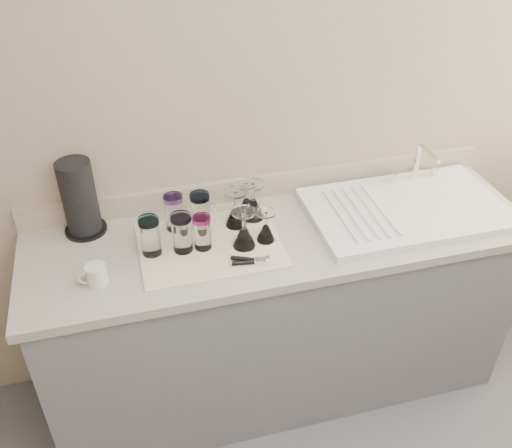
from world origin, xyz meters
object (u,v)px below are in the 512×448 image
object	(u,v)px
tumbler_cyan	(174,212)
goblet_front_right	(266,230)
paper_towel_roll	(80,199)
tumbler_purple	(200,211)
white_mug	(96,275)
can_opener	(250,261)
tumbler_blue	(182,233)
goblet_front_left	(244,234)
tumbler_magenta	(150,236)
goblet_back_left	(236,214)
goblet_extra	(247,205)
goblet_back_right	(253,206)
sink_unit	(406,208)
tumbler_lavender	(202,232)

from	to	relation	value
tumbler_cyan	goblet_front_right	size ratio (longest dim) A/B	1.17
paper_towel_roll	goblet_front_right	bearing A→B (deg)	-20.57
tumbler_purple	white_mug	size ratio (longest dim) A/B	1.43
can_opener	white_mug	xyz separation A→B (m)	(-0.56, 0.04, 0.02)
tumbler_blue	goblet_front_left	world-z (taller)	goblet_front_left
tumbler_magenta	goblet_back_left	size ratio (longest dim) A/B	0.99
goblet_extra	white_mug	world-z (taller)	goblet_extra
tumbler_purple	tumbler_magenta	xyz separation A→B (m)	(-0.21, -0.11, -0.00)
goblet_back_right	goblet_front_left	bearing A→B (deg)	-115.21
goblet_back_right	goblet_extra	size ratio (longest dim) A/B	1.01
goblet_front_right	can_opener	size ratio (longest dim) A/B	0.93
goblet_back_left	can_opener	distance (m)	0.26
goblet_front_left	goblet_front_right	distance (m)	0.09
goblet_front_left	tumbler_purple	bearing A→B (deg)	130.64
sink_unit	goblet_front_right	size ratio (longest dim) A/B	6.21
sink_unit	goblet_back_right	bearing A→B (deg)	169.17
goblet_front_left	white_mug	size ratio (longest dim) A/B	1.46
sink_unit	can_opener	size ratio (longest dim) A/B	5.76
goblet_back_left	tumbler_cyan	bearing A→B (deg)	171.04
tumbler_lavender	paper_towel_roll	xyz separation A→B (m)	(-0.44, 0.24, 0.07)
goblet_front_right	can_opener	world-z (taller)	goblet_front_right
tumbler_blue	white_mug	distance (m)	0.35
goblet_front_left	tumbler_cyan	bearing A→B (deg)	142.69
tumbler_cyan	tumbler_blue	world-z (taller)	tumbler_blue
tumbler_blue	goblet_extra	distance (m)	0.33
can_opener	white_mug	distance (m)	0.56
goblet_front_right	can_opener	bearing A→B (deg)	-127.61
tumbler_cyan	tumbler_blue	size ratio (longest dim) A/B	0.97
tumbler_purple	goblet_back_right	bearing A→B (deg)	4.08
sink_unit	goblet_extra	bearing A→B (deg)	168.57
tumbler_magenta	tumbler_lavender	bearing A→B (deg)	-4.66
tumbler_purple	white_mug	world-z (taller)	tumbler_purple
white_mug	goblet_front_left	bearing A→B (deg)	6.81
tumbler_magenta	goblet_front_left	world-z (taller)	goblet_front_left
sink_unit	goblet_front_left	xyz separation A→B (m)	(-0.72, -0.06, 0.04)
tumbler_cyan	goblet_back_left	distance (m)	0.25
goblet_front_right	paper_towel_roll	distance (m)	0.74
tumbler_lavender	tumbler_cyan	bearing A→B (deg)	119.16
goblet_front_left	goblet_front_right	world-z (taller)	goblet_front_left
sink_unit	goblet_front_right	xyz separation A→B (m)	(-0.63, -0.04, 0.03)
goblet_front_right	goblet_extra	distance (m)	0.18
tumbler_lavender	goblet_front_left	xyz separation A→B (m)	(0.16, -0.03, -0.02)
tumbler_blue	paper_towel_roll	xyz separation A→B (m)	(-0.36, 0.24, 0.07)
tumbler_lavender	goblet_back_right	xyz separation A→B (m)	(0.24, 0.15, -0.02)
tumbler_magenta	goblet_back_left	bearing A→B (deg)	15.34
tumbler_blue	goblet_front_right	world-z (taller)	tumbler_blue
paper_towel_roll	goblet_extra	bearing A→B (deg)	-7.22
sink_unit	goblet_front_right	distance (m)	0.63
goblet_back_right	paper_towel_roll	world-z (taller)	paper_towel_roll
tumbler_magenta	white_mug	bearing A→B (deg)	-151.44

